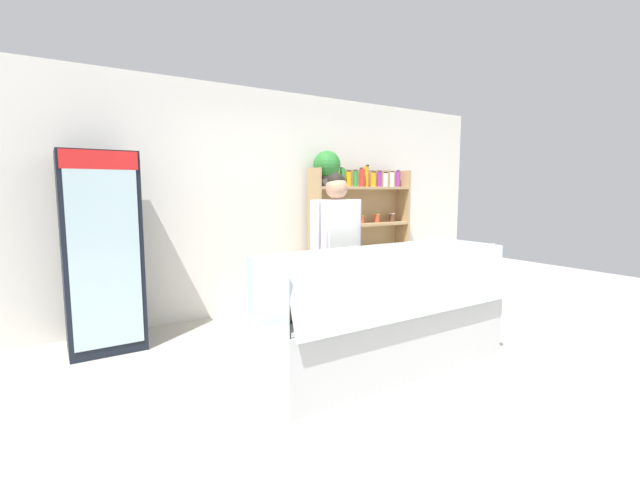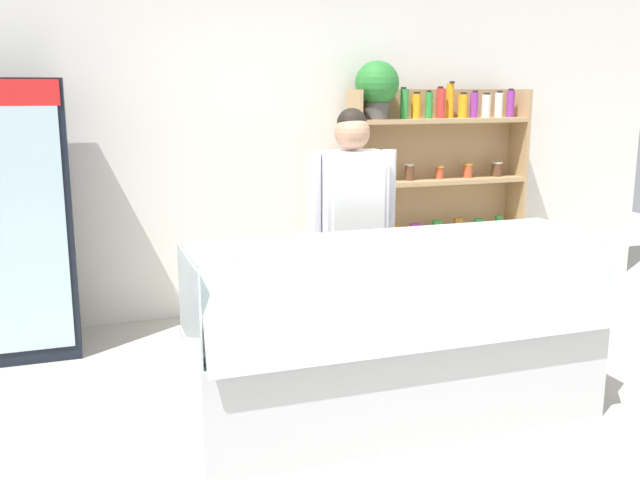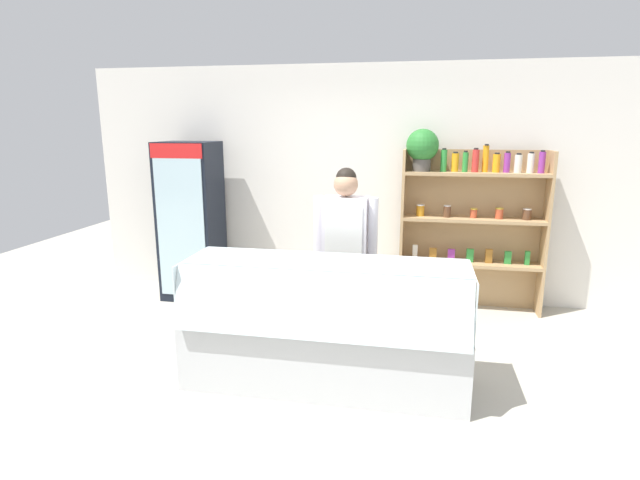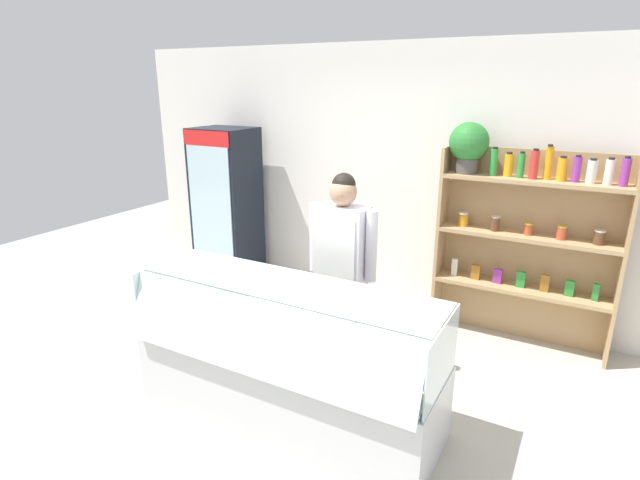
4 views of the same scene
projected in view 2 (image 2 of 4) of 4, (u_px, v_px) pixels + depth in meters
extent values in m
plane|color=#B7B2A3|center=(414.00, 415.00, 3.95)|extent=(12.00, 12.00, 0.00)
cube|color=white|center=(295.00, 142.00, 5.72)|extent=(6.80, 0.10, 2.70)
cube|color=black|center=(21.00, 220.00, 4.74)|extent=(0.65, 0.55, 1.84)
cube|color=silver|center=(19.00, 227.00, 4.48)|extent=(0.57, 0.01, 1.64)
cube|color=red|center=(6.00, 92.00, 4.30)|extent=(0.61, 0.01, 0.16)
cylinder|color=#2D8C38|center=(16.00, 312.00, 4.64)|extent=(0.06, 0.06, 0.20)
cylinder|color=silver|center=(38.00, 314.00, 4.68)|extent=(0.06, 0.06, 0.15)
cylinder|color=purple|center=(59.00, 308.00, 4.72)|extent=(0.06, 0.06, 0.19)
cylinder|color=silver|center=(9.00, 239.00, 4.53)|extent=(0.07, 0.07, 0.21)
cylinder|color=#9E6623|center=(31.00, 237.00, 4.58)|extent=(0.05, 0.05, 0.21)
cylinder|color=red|center=(53.00, 236.00, 4.62)|extent=(0.07, 0.07, 0.22)
cylinder|color=#3356B2|center=(2.00, 165.00, 4.44)|extent=(0.05, 0.05, 0.19)
cylinder|color=silver|center=(25.00, 167.00, 4.48)|extent=(0.06, 0.06, 0.16)
cylinder|color=red|center=(48.00, 165.00, 4.52)|extent=(0.06, 0.06, 0.18)
cube|color=tan|center=(430.00, 196.00, 6.04)|extent=(1.53, 0.02, 1.77)
cube|color=tan|center=(354.00, 203.00, 5.67)|extent=(0.03, 0.28, 1.77)
cube|color=tan|center=(516.00, 194.00, 6.15)|extent=(0.03, 0.28, 1.77)
cube|color=tan|center=(436.00, 240.00, 5.99)|extent=(1.47, 0.28, 0.04)
cube|color=tan|center=(439.00, 181.00, 5.88)|extent=(1.47, 0.28, 0.04)
cube|color=tan|center=(441.00, 120.00, 5.78)|extent=(1.47, 0.28, 0.04)
cylinder|color=#4C4742|center=(377.00, 111.00, 5.58)|extent=(0.19, 0.19, 0.13)
sphere|color=#29762D|center=(377.00, 83.00, 5.54)|extent=(0.35, 0.35, 0.35)
cylinder|color=#2D8C38|center=(404.00, 104.00, 5.63)|extent=(0.07, 0.07, 0.23)
cylinder|color=black|center=(404.00, 88.00, 5.62)|extent=(0.04, 0.04, 0.02)
cylinder|color=orange|center=(416.00, 106.00, 5.70)|extent=(0.07, 0.07, 0.19)
cylinder|color=black|center=(417.00, 93.00, 5.67)|extent=(0.05, 0.05, 0.02)
cylinder|color=#2D8C38|center=(429.00, 105.00, 5.71)|extent=(0.06, 0.06, 0.21)
cylinder|color=black|center=(429.00, 91.00, 5.70)|extent=(0.04, 0.04, 0.02)
cylinder|color=red|center=(441.00, 103.00, 5.74)|extent=(0.07, 0.07, 0.24)
cylinder|color=black|center=(440.00, 87.00, 5.72)|extent=(0.05, 0.05, 0.02)
cylinder|color=orange|center=(450.00, 101.00, 5.80)|extent=(0.06, 0.06, 0.28)
cylinder|color=black|center=(452.00, 82.00, 5.75)|extent=(0.04, 0.04, 0.02)
cylinder|color=orange|center=(463.00, 106.00, 5.83)|extent=(0.08, 0.08, 0.19)
cylinder|color=black|center=(464.00, 93.00, 5.80)|extent=(0.05, 0.05, 0.02)
cylinder|color=purple|center=(474.00, 105.00, 5.86)|extent=(0.07, 0.07, 0.20)
cylinder|color=black|center=(475.00, 91.00, 5.83)|extent=(0.04, 0.04, 0.02)
cylinder|color=silver|center=(486.00, 106.00, 5.89)|extent=(0.08, 0.08, 0.19)
cylinder|color=black|center=(487.00, 94.00, 5.87)|extent=(0.05, 0.05, 0.02)
cylinder|color=silver|center=(499.00, 105.00, 5.93)|extent=(0.07, 0.07, 0.20)
cylinder|color=black|center=(500.00, 92.00, 5.90)|extent=(0.05, 0.05, 0.02)
cylinder|color=purple|center=(510.00, 104.00, 5.96)|extent=(0.07, 0.07, 0.22)
cylinder|color=black|center=(511.00, 90.00, 5.94)|extent=(0.04, 0.04, 0.02)
cylinder|color=orange|center=(376.00, 174.00, 5.71)|extent=(0.09, 0.09, 0.12)
cylinder|color=silver|center=(377.00, 166.00, 5.68)|extent=(0.09, 0.09, 0.01)
cylinder|color=brown|center=(409.00, 173.00, 5.77)|extent=(0.08, 0.08, 0.12)
cylinder|color=silver|center=(409.00, 165.00, 5.77)|extent=(0.08, 0.08, 0.01)
cylinder|color=#BF4C2D|center=(439.00, 173.00, 5.88)|extent=(0.07, 0.07, 0.09)
cylinder|color=gold|center=(440.00, 167.00, 5.86)|extent=(0.07, 0.07, 0.01)
cylinder|color=#BF4C2D|center=(468.00, 171.00, 5.96)|extent=(0.08, 0.08, 0.11)
cylinder|color=gold|center=(468.00, 164.00, 5.94)|extent=(0.08, 0.08, 0.01)
cylinder|color=brown|center=(497.00, 170.00, 6.04)|extent=(0.09, 0.09, 0.11)
cylinder|color=silver|center=(497.00, 163.00, 6.03)|extent=(0.09, 0.09, 0.01)
cube|color=silver|center=(371.00, 232.00, 5.78)|extent=(0.06, 0.05, 0.17)
cube|color=#9E6623|center=(393.00, 232.00, 5.84)|extent=(0.08, 0.04, 0.14)
cube|color=purple|center=(415.00, 231.00, 5.91)|extent=(0.08, 0.05, 0.14)
cube|color=#2D8C38|center=(437.00, 229.00, 5.97)|extent=(0.08, 0.04, 0.15)
cube|color=#9E6623|center=(458.00, 227.00, 6.03)|extent=(0.07, 0.04, 0.15)
cube|color=#2D8C38|center=(478.00, 226.00, 6.10)|extent=(0.07, 0.04, 0.14)
cube|color=#2D8C38|center=(499.00, 224.00, 6.16)|extent=(0.05, 0.04, 0.15)
cube|color=silver|center=(395.00, 372.00, 3.85)|extent=(2.20, 0.69, 0.55)
cube|color=white|center=(397.00, 320.00, 3.78)|extent=(2.14, 0.63, 0.03)
cube|color=silver|center=(426.00, 300.00, 3.44)|extent=(2.16, 0.16, 0.47)
cube|color=silver|center=(394.00, 239.00, 3.74)|extent=(2.16, 0.53, 0.01)
cube|color=silver|center=(189.00, 303.00, 3.40)|extent=(0.01, 0.65, 0.45)
cube|color=silver|center=(571.00, 266.00, 4.09)|extent=(0.01, 0.65, 0.45)
cube|color=tan|center=(221.00, 326.00, 3.56)|extent=(0.16, 0.12, 0.05)
cube|color=white|center=(230.00, 340.00, 3.37)|extent=(0.05, 0.03, 0.02)
cube|color=beige|center=(266.00, 322.00, 3.63)|extent=(0.16, 0.11, 0.04)
cube|color=white|center=(277.00, 335.00, 3.44)|extent=(0.05, 0.03, 0.02)
cube|color=beige|center=(309.00, 318.00, 3.71)|extent=(0.17, 0.12, 0.04)
cube|color=white|center=(322.00, 330.00, 3.51)|extent=(0.05, 0.03, 0.02)
cube|color=tan|center=(350.00, 312.00, 3.78)|extent=(0.16, 0.12, 0.06)
cube|color=white|center=(365.00, 325.00, 3.59)|extent=(0.05, 0.03, 0.02)
cube|color=tan|center=(390.00, 308.00, 3.85)|extent=(0.16, 0.11, 0.06)
cube|color=white|center=(407.00, 320.00, 3.66)|extent=(0.05, 0.03, 0.02)
cube|color=tan|center=(429.00, 305.00, 3.93)|extent=(0.16, 0.12, 0.05)
cube|color=white|center=(447.00, 315.00, 3.73)|extent=(0.05, 0.03, 0.02)
cube|color=beige|center=(466.00, 300.00, 4.00)|extent=(0.16, 0.11, 0.05)
cube|color=white|center=(485.00, 311.00, 3.81)|extent=(0.05, 0.03, 0.02)
cube|color=beige|center=(501.00, 297.00, 4.07)|extent=(0.17, 0.12, 0.04)
cube|color=white|center=(522.00, 307.00, 3.88)|extent=(0.05, 0.03, 0.02)
cube|color=tan|center=(536.00, 292.00, 4.15)|extent=(0.16, 0.12, 0.06)
cube|color=white|center=(558.00, 303.00, 3.95)|extent=(0.05, 0.03, 0.02)
cylinder|color=#A35B4C|center=(230.00, 331.00, 3.38)|extent=(0.18, 0.15, 0.12)
cylinder|color=#A35B4C|center=(274.00, 324.00, 3.45)|extent=(0.19, 0.15, 0.15)
cylinder|color=#A35B4C|center=(317.00, 322.00, 3.52)|extent=(0.16, 0.14, 0.12)
cylinder|color=white|center=(496.00, 292.00, 3.86)|extent=(0.07, 0.07, 0.22)
cylinder|color=white|center=(512.00, 292.00, 3.89)|extent=(0.07, 0.07, 0.20)
cylinder|color=#4C4233|center=(338.00, 312.00, 4.53)|extent=(0.13, 0.13, 0.77)
cylinder|color=#4C4233|center=(363.00, 309.00, 4.59)|extent=(0.13, 0.13, 0.77)
cube|color=white|center=(352.00, 202.00, 4.41)|extent=(0.40, 0.24, 0.63)
cube|color=white|center=(359.00, 260.00, 4.37)|extent=(0.33, 0.01, 1.18)
cylinder|color=white|center=(314.00, 199.00, 4.33)|extent=(0.09, 0.09, 0.57)
cylinder|color=white|center=(388.00, 195.00, 4.48)|extent=(0.09, 0.09, 0.57)
sphere|color=tan|center=(352.00, 132.00, 4.32)|extent=(0.22, 0.22, 0.22)
sphere|color=black|center=(352.00, 123.00, 4.32)|extent=(0.18, 0.18, 0.18)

